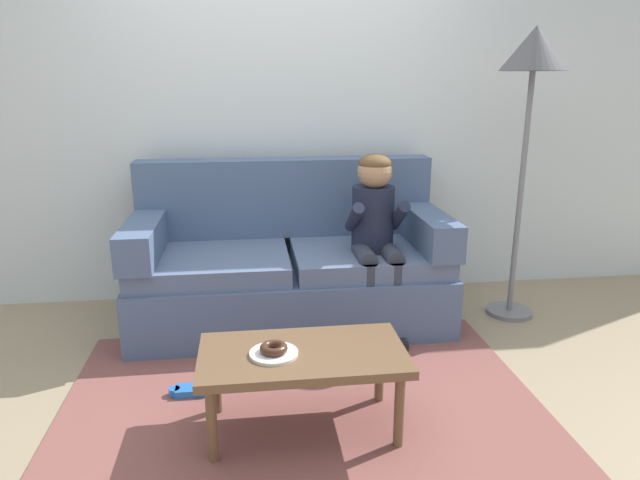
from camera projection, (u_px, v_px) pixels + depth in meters
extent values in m
plane|color=#9E896B|center=(299.00, 385.00, 2.93)|extent=(10.00, 10.00, 0.00)
cube|color=silver|center=(278.00, 98.00, 3.88)|extent=(8.00, 0.10, 2.80)
cube|color=brown|center=(303.00, 411.00, 2.69)|extent=(2.31, 1.82, 0.01)
cube|color=slate|center=(291.00, 294.00, 3.65)|extent=(1.96, 0.90, 0.38)
cube|color=slate|center=(211.00, 263.00, 3.47)|extent=(0.94, 0.74, 0.12)
cube|color=slate|center=(368.00, 257.00, 3.59)|extent=(0.94, 0.74, 0.12)
cube|color=slate|center=(285.00, 197.00, 3.82)|extent=(1.96, 0.20, 0.52)
cube|color=slate|center=(145.00, 237.00, 3.42)|extent=(0.20, 0.90, 0.22)
cube|color=slate|center=(426.00, 227.00, 3.64)|extent=(0.20, 0.90, 0.22)
cube|color=brown|center=(303.00, 355.00, 2.46)|extent=(0.90, 0.48, 0.04)
cylinder|color=brown|center=(212.00, 425.00, 2.29)|extent=(0.04, 0.04, 0.35)
cylinder|color=brown|center=(399.00, 411.00, 2.39)|extent=(0.04, 0.04, 0.35)
cylinder|color=brown|center=(216.00, 380.00, 2.64)|extent=(0.04, 0.04, 0.35)
cylinder|color=brown|center=(380.00, 369.00, 2.73)|extent=(0.04, 0.04, 0.35)
cylinder|color=#1E2338|center=(373.00, 218.00, 3.49)|extent=(0.26, 0.26, 0.40)
sphere|color=tan|center=(375.00, 171.00, 3.39)|extent=(0.21, 0.21, 0.21)
ellipsoid|color=brown|center=(375.00, 163.00, 3.38)|extent=(0.20, 0.20, 0.12)
cylinder|color=#333847|center=(364.00, 255.00, 3.39)|extent=(0.11, 0.30, 0.11)
cylinder|color=#333847|center=(369.00, 300.00, 3.31)|extent=(0.09, 0.09, 0.44)
cube|color=black|center=(370.00, 343.00, 3.33)|extent=(0.10, 0.20, 0.06)
cylinder|color=#1E2338|center=(354.00, 217.00, 3.37)|extent=(0.07, 0.29, 0.23)
cylinder|color=#333847|center=(390.00, 254.00, 3.41)|extent=(0.11, 0.30, 0.11)
cylinder|color=#333847|center=(395.00, 299.00, 3.33)|extent=(0.09, 0.09, 0.44)
cube|color=black|center=(396.00, 341.00, 3.35)|extent=(0.10, 0.20, 0.06)
cylinder|color=#1E2338|center=(399.00, 216.00, 3.40)|extent=(0.07, 0.29, 0.23)
cylinder|color=white|center=(274.00, 353.00, 2.42)|extent=(0.21, 0.21, 0.01)
torus|color=#422619|center=(274.00, 348.00, 2.41)|extent=(0.17, 0.17, 0.04)
cube|color=blue|center=(192.00, 391.00, 2.82)|extent=(0.16, 0.09, 0.05)
cylinder|color=blue|center=(174.00, 393.00, 2.81)|extent=(0.06, 0.06, 0.05)
cylinder|color=blue|center=(209.00, 390.00, 2.83)|extent=(0.06, 0.06, 0.05)
cylinder|color=slate|center=(509.00, 311.00, 3.82)|extent=(0.30, 0.30, 0.03)
cylinder|color=slate|center=(521.00, 193.00, 3.60)|extent=(0.04, 0.04, 1.60)
cone|color=#4C4C51|center=(535.00, 48.00, 3.35)|extent=(0.40, 0.40, 0.26)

